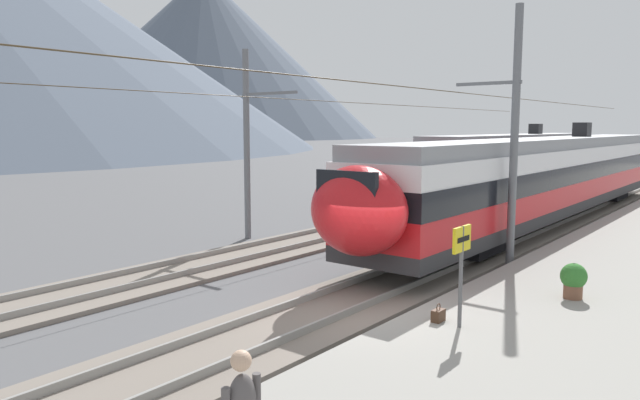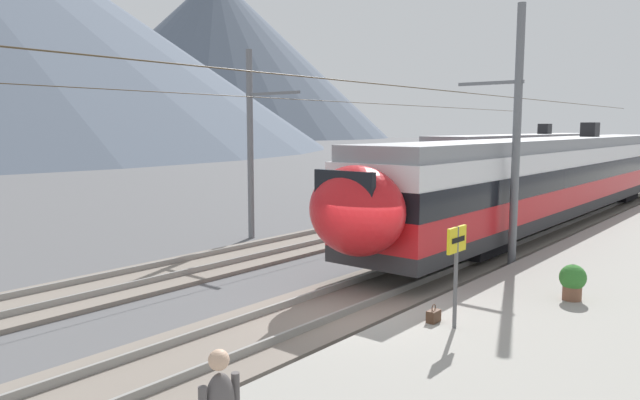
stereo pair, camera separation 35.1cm
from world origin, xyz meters
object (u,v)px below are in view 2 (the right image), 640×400
object	(u,v)px
train_near_platform	(555,175)
handbag_near_sign	(434,316)
train_far_track	(522,160)
catenary_mast_mid	(513,135)
catenary_mast_far_side	(254,140)
platform_sign	(456,254)
potted_plant_platform_edge	(573,280)

from	to	relation	value
train_near_platform	handbag_near_sign	world-z (taller)	train_near_platform
train_near_platform	train_far_track	xyz separation A→B (m)	(11.31, 5.74, -0.01)
catenary_mast_mid	catenary_mast_far_side	xyz separation A→B (m)	(-1.41, 9.57, -0.27)
platform_sign	handbag_near_sign	xyz separation A→B (m)	(0.05, 0.49, -1.36)
catenary_mast_mid	potted_plant_platform_edge	xyz separation A→B (m)	(-3.46, -2.90, -3.23)
catenary_mast_far_side	potted_plant_platform_edge	bearing A→B (deg)	-99.36
train_near_platform	catenary_mast_far_side	world-z (taller)	catenary_mast_far_side
train_near_platform	catenary_mast_mid	size ratio (longest dim) A/B	0.75
platform_sign	potted_plant_platform_edge	size ratio (longest dim) A/B	2.45
train_far_track	catenary_mast_far_side	world-z (taller)	catenary_mast_far_side
train_far_track	catenary_mast_far_side	distance (m)	21.99
train_near_platform	platform_sign	xyz separation A→B (m)	(-16.03, -3.34, -0.36)
train_far_track	potted_plant_platform_edge	size ratio (longest dim) A/B	29.75
train_near_platform	handbag_near_sign	bearing A→B (deg)	-169.89
handbag_near_sign	potted_plant_platform_edge	world-z (taller)	potted_plant_platform_edge
train_far_track	catenary_mast_mid	world-z (taller)	catenary_mast_mid
train_near_platform	train_far_track	distance (m)	12.69
platform_sign	handbag_near_sign	bearing A→B (deg)	84.53
handbag_near_sign	train_far_track	bearing A→B (deg)	17.47
train_near_platform	train_far_track	world-z (taller)	same
catenary_mast_mid	platform_sign	xyz separation A→B (m)	(-6.93, -1.70, -2.22)
platform_sign	train_near_platform	bearing A→B (deg)	11.76
handbag_near_sign	train_near_platform	bearing A→B (deg)	10.11
catenary_mast_far_side	platform_sign	world-z (taller)	catenary_mast_far_side
train_far_track	catenary_mast_mid	distance (m)	21.79
train_near_platform	potted_plant_platform_edge	distance (m)	13.43
handbag_near_sign	potted_plant_platform_edge	size ratio (longest dim) A/B	0.46
train_far_track	handbag_near_sign	bearing A→B (deg)	-162.53
platform_sign	handbag_near_sign	world-z (taller)	platform_sign
catenary_mast_mid	catenary_mast_far_side	world-z (taller)	catenary_mast_mid
train_far_track	handbag_near_sign	distance (m)	28.67
catenary_mast_far_side	handbag_near_sign	world-z (taller)	catenary_mast_far_side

